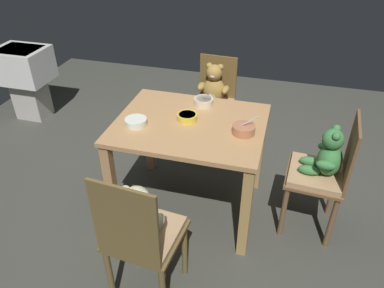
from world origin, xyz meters
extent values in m
cube|color=#41423A|center=(0.00, 0.00, -0.02)|extent=(5.20, 5.20, 0.04)
cube|color=tan|center=(0.00, 0.00, 0.74)|extent=(1.02, 0.82, 0.03)
cube|color=tan|center=(-0.46, -0.36, 0.36)|extent=(0.06, 0.06, 0.72)
cube|color=#AC834A|center=(0.46, -0.36, 0.36)|extent=(0.06, 0.06, 0.72)
cube|color=tan|center=(-0.46, 0.36, 0.36)|extent=(0.06, 0.06, 0.72)
cube|color=#B08350|center=(0.46, 0.36, 0.36)|extent=(0.06, 0.06, 0.72)
cube|color=brown|center=(0.88, 0.03, 0.45)|extent=(0.40, 0.42, 0.02)
cube|color=brown|center=(1.05, 0.02, 0.68)|extent=(0.04, 0.37, 0.45)
cylinder|color=brown|center=(0.73, 0.21, 0.22)|extent=(0.04, 0.04, 0.44)
cylinder|color=brown|center=(0.71, -0.13, 0.22)|extent=(0.04, 0.04, 0.44)
cylinder|color=brown|center=(1.05, 0.19, 0.22)|extent=(0.04, 0.04, 0.44)
cylinder|color=brown|center=(1.02, -0.15, 0.22)|extent=(0.04, 0.04, 0.44)
cube|color=tan|center=(0.88, 0.03, 0.48)|extent=(0.37, 0.39, 0.04)
ellipsoid|color=#3D7E41|center=(0.94, 0.02, 0.60)|extent=(0.17, 0.20, 0.22)
ellipsoid|color=beige|center=(0.89, 0.03, 0.59)|extent=(0.06, 0.11, 0.13)
sphere|color=#3D7E41|center=(0.93, 0.02, 0.76)|extent=(0.14, 0.14, 0.14)
ellipsoid|color=beige|center=(0.88, 0.03, 0.75)|extent=(0.05, 0.06, 0.04)
sphere|color=#3D7E41|center=(0.95, 0.07, 0.81)|extent=(0.05, 0.05, 0.05)
sphere|color=#3D7E41|center=(0.94, -0.02, 0.81)|extent=(0.05, 0.05, 0.05)
ellipsoid|color=#3D7E41|center=(0.93, 0.13, 0.63)|extent=(0.13, 0.07, 0.06)
ellipsoid|color=#3D7E41|center=(0.91, -0.08, 0.63)|extent=(0.13, 0.07, 0.06)
ellipsoid|color=#3D7E41|center=(0.83, 0.08, 0.53)|extent=(0.15, 0.08, 0.07)
ellipsoid|color=#3D7E41|center=(0.83, -0.02, 0.53)|extent=(0.15, 0.08, 0.07)
cube|color=brown|center=(-0.04, -0.77, 0.45)|extent=(0.43, 0.42, 0.02)
cube|color=brown|center=(-0.06, -0.96, 0.70)|extent=(0.36, 0.05, 0.49)
cylinder|color=brown|center=(0.14, -0.63, 0.22)|extent=(0.04, 0.04, 0.44)
cylinder|color=brown|center=(-0.19, -0.60, 0.22)|extent=(0.04, 0.04, 0.44)
cylinder|color=brown|center=(-0.23, -0.92, 0.22)|extent=(0.04, 0.04, 0.44)
cube|color=tan|center=(-0.04, -0.77, 0.48)|extent=(0.39, 0.39, 0.04)
ellipsoid|color=beige|center=(-0.05, -0.84, 0.60)|extent=(0.20, 0.18, 0.22)
ellipsoid|color=beige|center=(-0.04, -0.79, 0.59)|extent=(0.11, 0.07, 0.13)
sphere|color=beige|center=(-0.05, -0.83, 0.76)|extent=(0.15, 0.15, 0.15)
ellipsoid|color=beige|center=(-0.04, -0.78, 0.75)|extent=(0.06, 0.06, 0.04)
sphere|color=beige|center=(0.00, -0.85, 0.82)|extent=(0.06, 0.06, 0.06)
sphere|color=beige|center=(-0.10, -0.84, 0.82)|extent=(0.06, 0.06, 0.06)
ellipsoid|color=beige|center=(0.06, -0.83, 0.63)|extent=(0.07, 0.13, 0.06)
ellipsoid|color=beige|center=(-0.15, -0.81, 0.63)|extent=(0.07, 0.13, 0.06)
ellipsoid|color=beige|center=(0.01, -0.73, 0.53)|extent=(0.08, 0.15, 0.07)
ellipsoid|color=beige|center=(-0.09, -0.72, 0.53)|extent=(0.08, 0.15, 0.07)
cube|color=brown|center=(-0.02, 0.77, 0.45)|extent=(0.39, 0.43, 0.02)
cube|color=brown|center=(-0.01, 0.97, 0.67)|extent=(0.34, 0.04, 0.42)
cylinder|color=brown|center=(-0.18, 0.61, 0.22)|extent=(0.04, 0.04, 0.44)
cylinder|color=brown|center=(0.12, 0.59, 0.22)|extent=(0.04, 0.04, 0.44)
cylinder|color=brown|center=(-0.16, 0.96, 0.22)|extent=(0.04, 0.04, 0.44)
cylinder|color=brown|center=(0.15, 0.94, 0.22)|extent=(0.04, 0.04, 0.44)
cube|color=tan|center=(-0.02, 0.77, 0.48)|extent=(0.36, 0.39, 0.04)
ellipsoid|color=#A57F3C|center=(-0.01, 0.85, 0.61)|extent=(0.21, 0.18, 0.23)
ellipsoid|color=beige|center=(-0.02, 0.79, 0.59)|extent=(0.11, 0.07, 0.14)
sphere|color=#A57F3C|center=(-0.02, 0.84, 0.77)|extent=(0.14, 0.14, 0.14)
ellipsoid|color=beige|center=(-0.02, 0.78, 0.76)|extent=(0.06, 0.05, 0.04)
sphere|color=#A57F3C|center=(-0.06, 0.85, 0.83)|extent=(0.05, 0.05, 0.05)
sphere|color=#A57F3C|center=(0.04, 0.84, 0.83)|extent=(0.05, 0.05, 0.05)
ellipsoid|color=#A57F3C|center=(-0.13, 0.83, 0.63)|extent=(0.07, 0.13, 0.06)
ellipsoid|color=#A57F3C|center=(0.09, 0.81, 0.63)|extent=(0.07, 0.13, 0.06)
ellipsoid|color=#A57F3C|center=(-0.08, 0.73, 0.53)|extent=(0.08, 0.15, 0.07)
ellipsoid|color=#A57F3C|center=(0.03, 0.72, 0.53)|extent=(0.08, 0.15, 0.07)
cylinder|color=yellow|center=(-0.03, 0.03, 0.78)|extent=(0.14, 0.14, 0.05)
cylinder|color=yellow|center=(-0.03, 0.03, 0.76)|extent=(0.08, 0.08, 0.01)
cylinder|color=beige|center=(-0.03, 0.03, 0.80)|extent=(0.12, 0.12, 0.01)
cylinder|color=silver|center=(-0.34, -0.13, 0.78)|extent=(0.15, 0.15, 0.05)
cylinder|color=silver|center=(-0.34, -0.13, 0.76)|extent=(0.08, 0.08, 0.01)
cylinder|color=beige|center=(-0.34, -0.13, 0.80)|extent=(0.12, 0.12, 0.01)
cylinder|color=#BC7350|center=(0.37, -0.04, 0.78)|extent=(0.15, 0.15, 0.06)
cylinder|color=#BC7350|center=(0.37, -0.04, 0.76)|extent=(0.08, 0.08, 0.01)
cylinder|color=beige|center=(0.37, -0.04, 0.81)|extent=(0.12, 0.12, 0.01)
cylinder|color=#BCBCC1|center=(0.41, -0.04, 0.85)|extent=(0.10, 0.02, 0.07)
ellipsoid|color=#BCBCC1|center=(0.36, -0.05, 0.80)|extent=(0.03, 0.03, 0.01)
cylinder|color=beige|center=(0.03, 0.27, 0.78)|extent=(0.14, 0.14, 0.05)
cylinder|color=beige|center=(0.03, 0.27, 0.76)|extent=(0.08, 0.08, 0.01)
cylinder|color=beige|center=(0.03, 0.27, 0.80)|extent=(0.12, 0.12, 0.01)
cylinder|color=#BCBCC1|center=(0.05, 0.25, 0.84)|extent=(0.08, 0.07, 0.07)
ellipsoid|color=#BCBCC1|center=(0.02, 0.28, 0.80)|extent=(0.04, 0.04, 0.01)
cube|color=#B7B2A8|center=(-2.05, 0.93, 0.21)|extent=(0.31, 0.25, 0.43)
cube|color=white|center=(-2.05, 0.93, 0.60)|extent=(0.51, 0.42, 0.34)
cube|color=#38383D|center=(-2.05, 0.93, 0.73)|extent=(0.41, 0.34, 0.08)
camera|label=1|loc=(0.59, -2.09, 2.03)|focal=34.51mm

